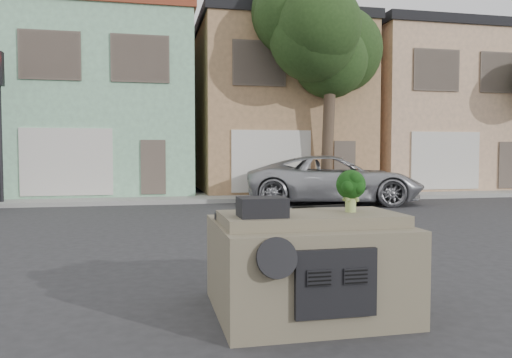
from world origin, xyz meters
name	(u,v)px	position (x,y,z in m)	size (l,w,h in m)	color
ground_plane	(252,256)	(0.00, 0.00, 0.00)	(120.00, 120.00, 0.00)	#303033
sidewalk	(195,198)	(0.00, 10.50, 0.07)	(40.00, 3.00, 0.15)	gray
townhouse_mint	(106,107)	(-3.50, 14.50, 3.77)	(7.20, 8.20, 7.55)	#90C9A1
townhouse_tan	(273,110)	(4.00, 14.50, 3.77)	(7.20, 8.20, 7.55)	#A98057
townhouse_beige	(418,113)	(11.50, 14.50, 3.77)	(7.20, 8.20, 7.55)	tan
silver_pickup	(334,203)	(4.62, 8.16, 0.00)	(2.79, 6.05, 1.68)	#A9AAB0
tree_near	(328,88)	(5.00, 9.80, 4.25)	(4.40, 4.00, 8.50)	#233B17
car_dashboard	(306,261)	(0.00, -3.00, 0.56)	(2.00, 1.80, 1.12)	#6C634D
instrument_hump	(262,207)	(-0.58, -3.35, 1.22)	(0.48, 0.38, 0.20)	black
wiper_arm	(318,206)	(0.28, -2.62, 1.13)	(0.70, 0.03, 0.02)	black
broccoli	(351,190)	(0.47, -3.15, 1.36)	(0.39, 0.39, 0.48)	black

